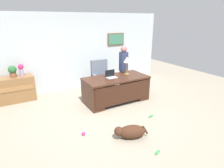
{
  "coord_description": "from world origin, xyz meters",
  "views": [
    {
      "loc": [
        -2.36,
        -4.08,
        2.48
      ],
      "look_at": [
        0.15,
        0.3,
        0.75
      ],
      "focal_mm": 30.53,
      "sensor_mm": 36.0,
      "label": 1
    }
  ],
  "objects_px": {
    "desk": "(116,88)",
    "desk_lamp": "(127,61)",
    "person_standing": "(123,69)",
    "dog_lying": "(130,132)",
    "armchair": "(101,79)",
    "dog_toy_ball": "(84,134)",
    "potted_plant": "(12,71)",
    "laptop": "(111,76)",
    "dog_toy_bone": "(151,116)",
    "vase_with_flowers": "(21,69)",
    "dog_toy_plush": "(158,152)",
    "credenza": "(14,90)"
  },
  "relations": [
    {
      "from": "desk",
      "to": "desk_lamp",
      "type": "distance_m",
      "value": 0.94
    },
    {
      "from": "person_standing",
      "to": "dog_lying",
      "type": "relative_size",
      "value": 2.24
    },
    {
      "from": "armchair",
      "to": "dog_toy_ball",
      "type": "relative_size",
      "value": 13.87
    },
    {
      "from": "dog_lying",
      "to": "potted_plant",
      "type": "bearing_deg",
      "value": 119.99
    },
    {
      "from": "laptop",
      "to": "dog_toy_bone",
      "type": "bearing_deg",
      "value": -73.34
    },
    {
      "from": "dog_toy_bone",
      "to": "armchair",
      "type": "bearing_deg",
      "value": 98.29
    },
    {
      "from": "dog_toy_ball",
      "to": "vase_with_flowers",
      "type": "bearing_deg",
      "value": 107.27
    },
    {
      "from": "desk_lamp",
      "to": "dog_toy_bone",
      "type": "height_order",
      "value": "desk_lamp"
    },
    {
      "from": "desk",
      "to": "dog_toy_plush",
      "type": "height_order",
      "value": "desk"
    },
    {
      "from": "desk",
      "to": "dog_toy_plush",
      "type": "relative_size",
      "value": 12.18
    },
    {
      "from": "credenza",
      "to": "dog_toy_bone",
      "type": "xyz_separation_m",
      "value": [
        3.06,
        -2.92,
        -0.37
      ]
    },
    {
      "from": "credenza",
      "to": "vase_with_flowers",
      "type": "height_order",
      "value": "vase_with_flowers"
    },
    {
      "from": "desk_lamp",
      "to": "dog_toy_ball",
      "type": "distance_m",
      "value": 2.78
    },
    {
      "from": "dog_lying",
      "to": "dog_toy_ball",
      "type": "relative_size",
      "value": 8.73
    },
    {
      "from": "desk",
      "to": "credenza",
      "type": "distance_m",
      "value": 3.2
    },
    {
      "from": "dog_lying",
      "to": "dog_toy_ball",
      "type": "height_order",
      "value": "dog_lying"
    },
    {
      "from": "potted_plant",
      "to": "dog_toy_bone",
      "type": "bearing_deg",
      "value": -44.14
    },
    {
      "from": "potted_plant",
      "to": "dog_toy_ball",
      "type": "distance_m",
      "value": 3.18
    },
    {
      "from": "credenza",
      "to": "dog_lying",
      "type": "height_order",
      "value": "credenza"
    },
    {
      "from": "desk",
      "to": "vase_with_flowers",
      "type": "height_order",
      "value": "vase_with_flowers"
    },
    {
      "from": "desk_lamp",
      "to": "dog_toy_plush",
      "type": "bearing_deg",
      "value": -111.53
    },
    {
      "from": "dog_toy_bone",
      "to": "dog_toy_plush",
      "type": "relative_size",
      "value": 1.16
    },
    {
      "from": "armchair",
      "to": "dog_toy_ball",
      "type": "bearing_deg",
      "value": -125.57
    },
    {
      "from": "person_standing",
      "to": "credenza",
      "type": "bearing_deg",
      "value": 165.16
    },
    {
      "from": "person_standing",
      "to": "desk_lamp",
      "type": "relative_size",
      "value": 2.86
    },
    {
      "from": "desk",
      "to": "laptop",
      "type": "xyz_separation_m",
      "value": [
        -0.15,
        0.09,
        0.41
      ]
    },
    {
      "from": "potted_plant",
      "to": "dog_toy_plush",
      "type": "distance_m",
      "value": 4.74
    },
    {
      "from": "dog_lying",
      "to": "dog_toy_plush",
      "type": "xyz_separation_m",
      "value": [
        0.17,
        -0.68,
        -0.13
      ]
    },
    {
      "from": "laptop",
      "to": "dog_toy_ball",
      "type": "bearing_deg",
      "value": -137.63
    },
    {
      "from": "person_standing",
      "to": "dog_lying",
      "type": "xyz_separation_m",
      "value": [
        -1.43,
        -2.51,
        -0.68
      ]
    },
    {
      "from": "laptop",
      "to": "desk_lamp",
      "type": "bearing_deg",
      "value": 6.09
    },
    {
      "from": "dog_lying",
      "to": "desk_lamp",
      "type": "bearing_deg",
      "value": 58.43
    },
    {
      "from": "armchair",
      "to": "person_standing",
      "type": "bearing_deg",
      "value": -20.39
    },
    {
      "from": "person_standing",
      "to": "potted_plant",
      "type": "relative_size",
      "value": 4.51
    },
    {
      "from": "dog_lying",
      "to": "laptop",
      "type": "distance_m",
      "value": 2.14
    },
    {
      "from": "desk_lamp",
      "to": "potted_plant",
      "type": "height_order",
      "value": "desk_lamp"
    },
    {
      "from": "person_standing",
      "to": "dog_toy_ball",
      "type": "relative_size",
      "value": 19.52
    },
    {
      "from": "potted_plant",
      "to": "dog_toy_bone",
      "type": "height_order",
      "value": "potted_plant"
    },
    {
      "from": "dog_toy_bone",
      "to": "desk",
      "type": "bearing_deg",
      "value": 101.77
    },
    {
      "from": "person_standing",
      "to": "potted_plant",
      "type": "distance_m",
      "value": 3.53
    },
    {
      "from": "person_standing",
      "to": "vase_with_flowers",
      "type": "height_order",
      "value": "person_standing"
    },
    {
      "from": "credenza",
      "to": "dog_toy_bone",
      "type": "bearing_deg",
      "value": -43.59
    },
    {
      "from": "vase_with_flowers",
      "to": "potted_plant",
      "type": "distance_m",
      "value": 0.25
    },
    {
      "from": "person_standing",
      "to": "armchair",
      "type": "bearing_deg",
      "value": 159.61
    },
    {
      "from": "vase_with_flowers",
      "to": "dog_toy_ball",
      "type": "relative_size",
      "value": 4.69
    },
    {
      "from": "dog_toy_ball",
      "to": "dog_toy_bone",
      "type": "height_order",
      "value": "dog_toy_ball"
    },
    {
      "from": "person_standing",
      "to": "dog_toy_ball",
      "type": "bearing_deg",
      "value": -140.25
    },
    {
      "from": "credenza",
      "to": "desk_lamp",
      "type": "distance_m",
      "value": 3.66
    },
    {
      "from": "armchair",
      "to": "laptop",
      "type": "bearing_deg",
      "value": -96.5
    },
    {
      "from": "laptop",
      "to": "dog_toy_bone",
      "type": "relative_size",
      "value": 1.7
    }
  ]
}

